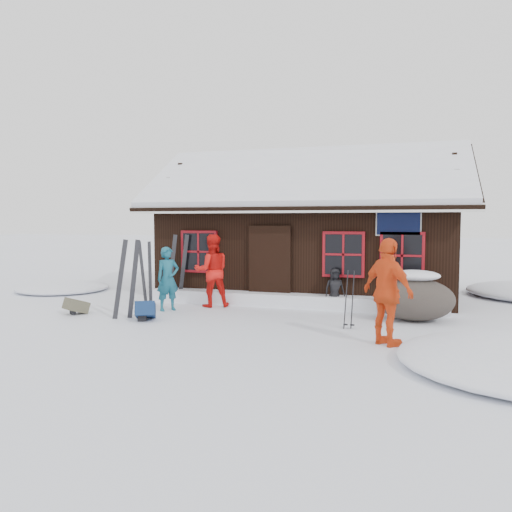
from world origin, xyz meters
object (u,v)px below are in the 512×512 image
(skier_orange_right, at_px, (388,292))
(boulder, at_px, (414,298))
(ski_poles, at_px, (349,300))
(backpack_olive, at_px, (76,308))
(skier_crouched, at_px, (335,289))
(skier_orange_left, at_px, (212,271))
(skier_teal, at_px, (168,279))
(ski_pair_left, at_px, (127,280))
(backpack_blue, at_px, (146,313))

(skier_orange_right, distance_m, boulder, 2.52)
(ski_poles, height_order, backpack_olive, ski_poles)
(skier_crouched, height_order, boulder, skier_crouched)
(skier_orange_left, relative_size, skier_crouched, 1.81)
(skier_orange_right, xyz_separation_m, ski_poles, (-0.80, 1.18, -0.37))
(skier_teal, bearing_deg, skier_orange_right, -69.35)
(skier_teal, bearing_deg, backpack_olive, 161.50)
(boulder, bearing_deg, skier_orange_right, -100.80)
(skier_orange_left, distance_m, skier_crouched, 3.11)
(boulder, relative_size, backpack_olive, 3.46)
(skier_orange_left, xyz_separation_m, skier_orange_right, (4.45, -2.79, 0.02))
(skier_orange_right, bearing_deg, backpack_olive, 35.42)
(skier_orange_right, relative_size, backpack_olive, 3.83)
(ski_poles, bearing_deg, skier_orange_right, -55.85)
(skier_orange_left, xyz_separation_m, ski_pair_left, (-1.22, -2.00, -0.06))
(skier_crouched, height_order, ski_poles, ski_poles)
(boulder, relative_size, ski_pair_left, 0.93)
(skier_orange_right, relative_size, skier_crouched, 1.86)
(skier_teal, height_order, backpack_olive, skier_teal)
(skier_orange_left, bearing_deg, skier_teal, 16.84)
(skier_orange_left, relative_size, backpack_olive, 3.74)
(skier_crouched, bearing_deg, backpack_blue, -170.37)
(skier_teal, height_order, backpack_blue, skier_teal)
(ski_pair_left, bearing_deg, skier_crouched, 13.24)
(backpack_blue, bearing_deg, skier_orange_right, -34.00)
(skier_orange_left, height_order, backpack_olive, skier_orange_left)
(skier_teal, distance_m, skier_orange_right, 5.61)
(boulder, height_order, backpack_blue, boulder)
(skier_crouched, bearing_deg, ski_poles, -99.01)
(skier_teal, bearing_deg, boulder, -44.18)
(skier_crouched, height_order, backpack_olive, skier_crouched)
(boulder, distance_m, backpack_blue, 5.90)
(ski_pair_left, bearing_deg, skier_orange_left, 41.14)
(skier_teal, relative_size, skier_crouched, 1.53)
(skier_crouched, distance_m, backpack_blue, 4.59)
(ski_poles, bearing_deg, skier_teal, 170.05)
(boulder, bearing_deg, skier_teal, -175.29)
(ski_poles, relative_size, backpack_olive, 2.50)
(skier_orange_right, bearing_deg, skier_orange_left, 10.41)
(skier_crouched, relative_size, backpack_olive, 2.06)
(skier_orange_left, height_order, skier_crouched, skier_orange_left)
(skier_orange_right, xyz_separation_m, backpack_olive, (-7.09, 0.89, -0.81))
(skier_crouched, xyz_separation_m, boulder, (1.87, -0.89, -0.00))
(skier_orange_right, relative_size, ski_poles, 1.53)
(skier_crouched, height_order, ski_pair_left, ski_pair_left)
(skier_orange_right, distance_m, skier_crouched, 3.63)
(skier_orange_right, bearing_deg, skier_teal, 22.09)
(ski_pair_left, bearing_deg, ski_poles, -12.88)
(skier_crouched, bearing_deg, skier_orange_left, 165.06)
(ski_poles, height_order, backpack_blue, ski_poles)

